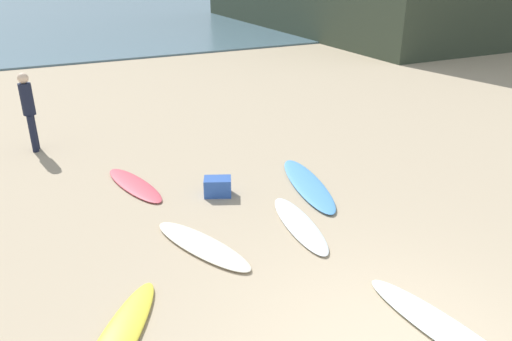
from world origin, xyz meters
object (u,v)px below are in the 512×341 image
surfboard_5 (448,332)px  beachgoer_near (29,108)px  surfboard_2 (308,184)px  beach_cooler (218,187)px  surfboard_3 (134,185)px  surfboard_0 (300,224)px  surfboard_4 (202,245)px

surfboard_5 → beachgoer_near: (-4.03, 8.91, 1.00)m
surfboard_2 → beach_cooler: bearing=-1.4°
surfboard_3 → surfboard_5: bearing=-80.8°
surfboard_5 → surfboard_3: bearing=-74.8°
surfboard_0 → surfboard_2: size_ratio=0.79×
surfboard_0 → beach_cooler: bearing=123.1°
beachgoer_near → beach_cooler: beachgoer_near is taller
beach_cooler → surfboard_2: bearing=-14.3°
surfboard_4 → beachgoer_near: 6.17m
surfboard_2 → surfboard_5: surfboard_2 is taller
beachgoer_near → beach_cooler: (2.96, -4.13, -0.87)m
surfboard_3 → beach_cooler: 1.75m
surfboard_2 → surfboard_4: 2.94m
surfboard_2 → beachgoer_near: (-4.72, 4.57, 1.00)m
surfboard_0 → surfboard_5: bearing=-76.6°
surfboard_2 → surfboard_5: 4.40m
surfboard_4 → beachgoer_near: size_ratio=1.13×
surfboard_0 → beachgoer_near: 7.03m
surfboard_0 → beachgoer_near: size_ratio=1.11×
surfboard_0 → surfboard_4: (-1.73, 0.11, 0.01)m
surfboard_2 → surfboard_5: size_ratio=1.04×
surfboard_3 → surfboard_4: size_ratio=0.97×
surfboard_0 → surfboard_4: surfboard_4 is taller
surfboard_0 → surfboard_3: (-2.15, 2.82, -0.00)m
surfboard_3 → surfboard_5: (2.42, -5.88, 0.01)m
surfboard_3 → beachgoer_near: bearing=104.8°
surfboard_0 → beach_cooler: (-0.80, 1.73, 0.14)m
surfboard_2 → beachgoer_near: beachgoer_near is taller
surfboard_3 → beach_cooler: size_ratio=3.94×
beach_cooler → surfboard_0: bearing=-65.3°
beachgoer_near → beach_cooler: 5.15m
surfboard_5 → surfboard_2: bearing=-106.3°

